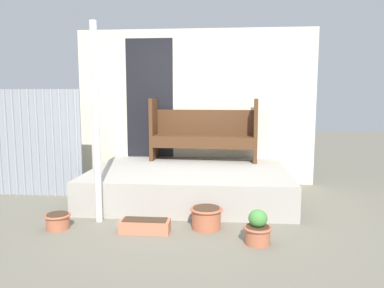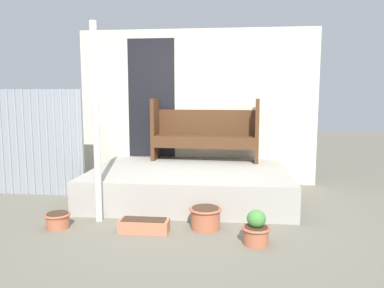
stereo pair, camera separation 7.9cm
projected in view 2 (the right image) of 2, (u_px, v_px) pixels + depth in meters
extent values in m
plane|color=#706B5B|center=(183.00, 221.00, 4.51)|extent=(24.00, 24.00, 0.00)
cube|color=#A8A399|center=(190.00, 183.00, 5.48)|extent=(2.81, 2.02, 0.44)
cube|color=beige|center=(197.00, 107.00, 6.37)|extent=(4.01, 0.06, 2.60)
cube|color=black|center=(151.00, 98.00, 6.39)|extent=(0.80, 0.02, 2.00)
cube|color=gray|center=(2.00, 142.00, 5.67)|extent=(2.53, 0.02, 1.59)
cylinder|color=#979CA5|center=(2.00, 142.00, 5.66)|extent=(0.04, 0.04, 1.59)
cylinder|color=#979CA5|center=(9.00, 142.00, 5.64)|extent=(0.04, 0.04, 1.59)
cylinder|color=#979CA5|center=(17.00, 143.00, 5.63)|extent=(0.04, 0.04, 1.59)
cylinder|color=#979CA5|center=(24.00, 143.00, 5.62)|extent=(0.04, 0.04, 1.59)
cylinder|color=#979CA5|center=(32.00, 143.00, 5.60)|extent=(0.04, 0.04, 1.59)
cylinder|color=#979CA5|center=(40.00, 143.00, 5.59)|extent=(0.04, 0.04, 1.59)
cylinder|color=#979CA5|center=(47.00, 143.00, 5.58)|extent=(0.04, 0.04, 1.59)
cylinder|color=#979CA5|center=(55.00, 143.00, 5.57)|extent=(0.04, 0.04, 1.59)
cylinder|color=#979CA5|center=(63.00, 143.00, 5.55)|extent=(0.04, 0.04, 1.59)
cylinder|color=#979CA5|center=(70.00, 143.00, 5.54)|extent=(0.04, 0.04, 1.59)
cylinder|color=#979CA5|center=(78.00, 143.00, 5.53)|extent=(0.04, 0.04, 1.59)
cylinder|color=white|center=(96.00, 124.00, 4.36)|extent=(0.08, 0.08, 2.34)
cube|color=#4C2D19|center=(155.00, 129.00, 6.20)|extent=(0.08, 0.40, 1.01)
cube|color=#4C2D19|center=(257.00, 131.00, 5.93)|extent=(0.08, 0.40, 1.01)
cube|color=#4C2D19|center=(205.00, 137.00, 6.08)|extent=(1.63, 0.49, 0.04)
cube|color=#4C2D19|center=(203.00, 144.00, 5.91)|extent=(1.60, 0.12, 0.15)
cube|color=#4C2D19|center=(206.00, 122.00, 6.22)|extent=(1.60, 0.13, 0.41)
cylinder|color=#B26042|center=(58.00, 221.00, 4.26)|extent=(0.26, 0.26, 0.17)
torus|color=#B26042|center=(57.00, 215.00, 4.25)|extent=(0.30, 0.30, 0.02)
cylinder|color=#422D1E|center=(57.00, 213.00, 4.25)|extent=(0.24, 0.24, 0.01)
cylinder|color=#B26042|center=(205.00, 218.00, 4.24)|extent=(0.33, 0.33, 0.24)
torus|color=#B26042|center=(205.00, 209.00, 4.22)|extent=(0.37, 0.37, 0.02)
cylinder|color=#422D1E|center=(205.00, 208.00, 4.22)|extent=(0.30, 0.30, 0.01)
cylinder|color=#B26042|center=(256.00, 236.00, 3.79)|extent=(0.26, 0.26, 0.18)
torus|color=#B26042|center=(256.00, 228.00, 3.78)|extent=(0.30, 0.30, 0.02)
cylinder|color=#422D1E|center=(256.00, 227.00, 3.78)|extent=(0.24, 0.24, 0.01)
ellipsoid|color=#478C3D|center=(256.00, 219.00, 3.77)|extent=(0.19, 0.19, 0.18)
cube|color=#C67251|center=(144.00, 226.00, 4.13)|extent=(0.55, 0.21, 0.14)
cube|color=#422D1E|center=(144.00, 219.00, 4.12)|extent=(0.48, 0.18, 0.01)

